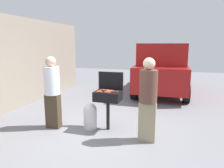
{
  "coord_description": "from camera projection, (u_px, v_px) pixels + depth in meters",
  "views": [
    {
      "loc": [
        1.54,
        -4.21,
        1.97
      ],
      "look_at": [
        0.03,
        0.7,
        1.0
      ],
      "focal_mm": 33.28,
      "sensor_mm": 36.0,
      "label": 1
    }
  ],
  "objects": [
    {
      "name": "hot_dog_7",
      "position": [
        107.0,
        92.0,
        4.59
      ],
      "size": [
        0.13,
        0.04,
        0.03
      ],
      "primitive_type": "cylinder",
      "rotation": [
        0.0,
        1.57,
        -0.08
      ],
      "color": "#C6593D",
      "rests_on": "bbq_grill"
    },
    {
      "name": "person_right",
      "position": [
        148.0,
        97.0,
        4.17
      ],
      "size": [
        0.36,
        0.36,
        1.73
      ],
      "rotation": [
        0.0,
        0.0,
        3.32
      ],
      "color": "gray",
      "rests_on": "ground"
    },
    {
      "name": "hot_dog_2",
      "position": [
        102.0,
        90.0,
        4.84
      ],
      "size": [
        0.13,
        0.04,
        0.03
      ],
      "primitive_type": "cylinder",
      "rotation": [
        0.0,
        1.57,
        -0.09
      ],
      "color": "#AD4228",
      "rests_on": "bbq_grill"
    },
    {
      "name": "hot_dog_5",
      "position": [
        111.0,
        90.0,
        4.78
      ],
      "size": [
        0.13,
        0.03,
        0.03
      ],
      "primitive_type": "cylinder",
      "rotation": [
        0.0,
        1.57,
        -0.01
      ],
      "color": "#B74C33",
      "rests_on": "bbq_grill"
    },
    {
      "name": "hot_dog_0",
      "position": [
        115.0,
        91.0,
        4.68
      ],
      "size": [
        0.13,
        0.04,
        0.03
      ],
      "primitive_type": "cylinder",
      "rotation": [
        0.0,
        1.57,
        0.09
      ],
      "color": "#AD4228",
      "rests_on": "bbq_grill"
    },
    {
      "name": "ground_plane",
      "position": [
        102.0,
        132.0,
        4.76
      ],
      "size": [
        24.0,
        24.0,
        0.0
      ],
      "primitive_type": "plane",
      "color": "slate"
    },
    {
      "name": "person_left",
      "position": [
        52.0,
        90.0,
        4.87
      ],
      "size": [
        0.36,
        0.36,
        1.72
      ],
      "rotation": [
        0.0,
        0.0,
        -0.07
      ],
      "color": "#3F3323",
      "rests_on": "ground"
    },
    {
      "name": "propane_tank",
      "position": [
        90.0,
        115.0,
        4.94
      ],
      "size": [
        0.32,
        0.32,
        0.62
      ],
      "color": "silver",
      "rests_on": "ground"
    },
    {
      "name": "hot_dog_1",
      "position": [
        108.0,
        92.0,
        4.64
      ],
      "size": [
        0.13,
        0.04,
        0.03
      ],
      "primitive_type": "cylinder",
      "rotation": [
        0.0,
        1.57,
        -0.11
      ],
      "color": "#B74C33",
      "rests_on": "bbq_grill"
    },
    {
      "name": "hot_dog_8",
      "position": [
        109.0,
        91.0,
        4.72
      ],
      "size": [
        0.13,
        0.03,
        0.03
      ],
      "primitive_type": "cylinder",
      "rotation": [
        0.0,
        1.57,
        0.04
      ],
      "color": "#C6593D",
      "rests_on": "bbq_grill"
    },
    {
      "name": "hot_dog_6",
      "position": [
        110.0,
        91.0,
        4.75
      ],
      "size": [
        0.13,
        0.03,
        0.03
      ],
      "primitive_type": "cylinder",
      "rotation": [
        0.0,
        1.57,
        -0.01
      ],
      "color": "#B74C33",
      "rests_on": "bbq_grill"
    },
    {
      "name": "bbq_grill",
      "position": [
        108.0,
        97.0,
        4.78
      ],
      "size": [
        0.6,
        0.44,
        0.92
      ],
      "color": "black",
      "rests_on": "ground"
    },
    {
      "name": "hot_dog_9",
      "position": [
        99.0,
        92.0,
        4.65
      ],
      "size": [
        0.13,
        0.04,
        0.03
      ],
      "primitive_type": "cylinder",
      "rotation": [
        0.0,
        1.57,
        0.11
      ],
      "color": "#C6593D",
      "rests_on": "bbq_grill"
    },
    {
      "name": "parked_minivan",
      "position": [
        162.0,
        68.0,
        8.62
      ],
      "size": [
        2.11,
        4.44,
        2.02
      ],
      "rotation": [
        0.0,
        0.0,
        3.16
      ],
      "color": "maroon",
      "rests_on": "ground"
    },
    {
      "name": "hot_dog_3",
      "position": [
        99.0,
        91.0,
        4.72
      ],
      "size": [
        0.13,
        0.03,
        0.03
      ],
      "primitive_type": "cylinder",
      "rotation": [
        0.0,
        1.57,
        -0.01
      ],
      "color": "#B74C33",
      "rests_on": "bbq_grill"
    },
    {
      "name": "house_wall_side",
      "position": [
        12.0,
        63.0,
        6.4
      ],
      "size": [
        0.24,
        8.0,
        2.84
      ],
      "primitive_type": "cube",
      "color": "gray",
      "rests_on": "ground"
    },
    {
      "name": "hot_dog_4",
      "position": [
        106.0,
        90.0,
        4.84
      ],
      "size": [
        0.13,
        0.03,
        0.03
      ],
      "primitive_type": "cylinder",
      "rotation": [
        0.0,
        1.57,
        -0.05
      ],
      "color": "#B74C33",
      "rests_on": "bbq_grill"
    },
    {
      "name": "grill_lid_open",
      "position": [
        111.0,
        81.0,
        4.92
      ],
      "size": [
        0.6,
        0.05,
        0.42
      ],
      "primitive_type": "cube",
      "color": "black",
      "rests_on": "bbq_grill"
    }
  ]
}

